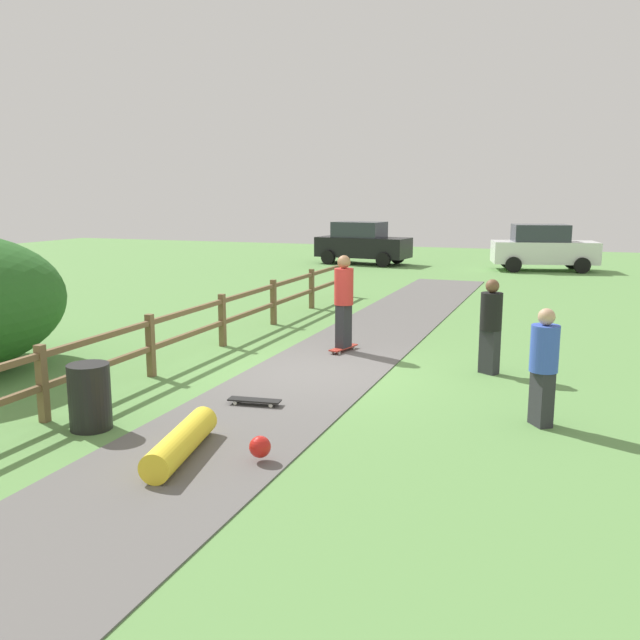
{
  "coord_description": "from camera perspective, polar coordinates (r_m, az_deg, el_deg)",
  "views": [
    {
      "loc": [
        4.16,
        -10.95,
        3.11
      ],
      "look_at": [
        0.15,
        -0.25,
        1.0
      ],
      "focal_mm": 37.92,
      "sensor_mm": 36.0,
      "label": 1
    }
  ],
  "objects": [
    {
      "name": "skateboard_loose",
      "position": [
        10.23,
        -5.55,
        -6.77
      ],
      "size": [
        0.82,
        0.3,
        0.08
      ],
      "color": "black",
      "rests_on": "asphalt_path"
    },
    {
      "name": "wooden_fence",
      "position": [
        13.1,
        -10.96,
        -0.47
      ],
      "size": [
        0.12,
        18.12,
        1.1
      ],
      "color": "brown",
      "rests_on": "ground_plane"
    },
    {
      "name": "asphalt_path",
      "position": [
        12.12,
        -0.26,
        -4.36
      ],
      "size": [
        2.4,
        28.0,
        0.02
      ],
      "primitive_type": "cube",
      "color": "#605E5B",
      "rests_on": "ground_plane"
    },
    {
      "name": "skater_fallen",
      "position": [
        8.36,
        -11.16,
        -10.11
      ],
      "size": [
        1.43,
        1.74,
        0.36
      ],
      "color": "yellow",
      "rests_on": "asphalt_path"
    },
    {
      "name": "ground_plane",
      "position": [
        12.12,
        -0.26,
        -4.4
      ],
      "size": [
        60.0,
        60.0,
        0.0
      ],
      "primitive_type": "plane",
      "color": "#60934C"
    },
    {
      "name": "trash_bin",
      "position": [
        9.63,
        -18.86,
        -6.14
      ],
      "size": [
        0.56,
        0.56,
        0.9
      ],
      "primitive_type": "cylinder",
      "color": "black",
      "rests_on": "ground_plane"
    },
    {
      "name": "parked_car_white",
      "position": [
        29.83,
        18.3,
        5.82
      ],
      "size": [
        4.48,
        2.7,
        1.92
      ],
      "color": "silver",
      "rests_on": "ground_plane"
    },
    {
      "name": "bystander_blue",
      "position": [
        9.63,
        18.36,
        -3.39
      ],
      "size": [
        0.53,
        0.53,
        1.63
      ],
      "color": "#2D2D33",
      "rests_on": "ground_plane"
    },
    {
      "name": "skater_riding",
      "position": [
        13.43,
        2.02,
        1.89
      ],
      "size": [
        0.46,
        0.82,
        1.93
      ],
      "color": "#B23326",
      "rests_on": "asphalt_path"
    },
    {
      "name": "bystander_black",
      "position": [
        12.19,
        14.21,
        -0.18
      ],
      "size": [
        0.52,
        0.52,
        1.68
      ],
      "color": "#2D2D33",
      "rests_on": "ground_plane"
    },
    {
      "name": "parked_car_black",
      "position": [
        31.18,
        3.58,
        6.51
      ],
      "size": [
        4.37,
        2.37,
        1.92
      ],
      "color": "black",
      "rests_on": "ground_plane"
    }
  ]
}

